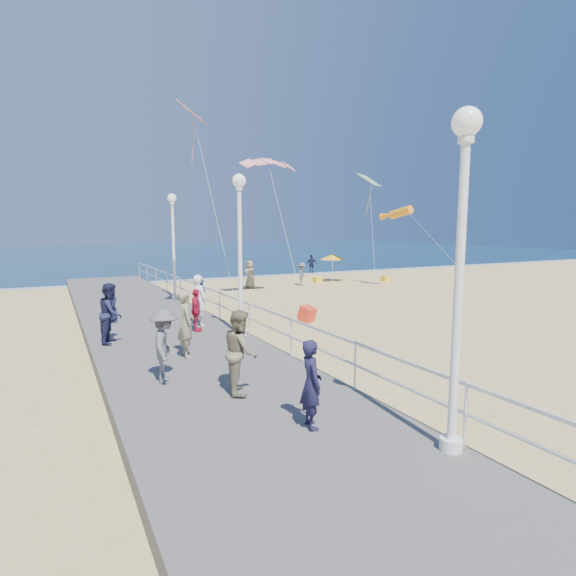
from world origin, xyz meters
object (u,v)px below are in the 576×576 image
spectator_3 (196,310)px  beach_walker_b (312,264)px  beach_walker_a (302,274)px  spectator_7 (111,313)px  beach_walker_c (250,274)px  beach_chair_right (385,279)px  spectator_4 (111,303)px  woman_holding_toddler (199,300)px  spectator_2 (165,346)px  toddler_held (201,291)px  spectator_6 (186,323)px  lamp_post_mid (240,238)px  spectator_1 (241,351)px  lamp_post_far (173,235)px  spectator_0 (311,384)px  lamp_post_near (461,247)px  beach_chair_left (318,279)px  box_kite (307,316)px  beach_umbrella (333,257)px

spectator_3 → beach_walker_b: spectator_3 is taller
beach_walker_a → spectator_7: bearing=176.5°
beach_walker_c → beach_chair_right: beach_walker_c is taller
spectator_3 → spectator_4: 3.92m
woman_holding_toddler → beach_chair_right: 20.77m
spectator_2 → beach_walker_c: bearing=-13.6°
spectator_2 → spectator_4: bearing=17.0°
woman_holding_toddler → spectator_7: (-3.18, -1.23, 0.00)m
woman_holding_toddler → beach_walker_b: 24.73m
toddler_held → spectator_6: spectator_6 is taller
toddler_held → beach_walker_c: (6.86, 11.60, -0.74)m
lamp_post_mid → spectator_4: lamp_post_mid is taller
spectator_4 → spectator_2: bearing=-175.8°
spectator_1 → beach_walker_a: size_ratio=1.12×
lamp_post_mid → spectator_2: bearing=-132.9°
spectator_2 → spectator_6: 2.13m
lamp_post_far → spectator_2: bearing=-104.8°
toddler_held → spectator_0: size_ratio=0.53×
woman_holding_toddler → spectator_3: (-0.38, -0.91, -0.20)m
lamp_post_near → woman_holding_toddler: lamp_post_near is taller
lamp_post_mid → beach_walker_c: lamp_post_mid is taller
lamp_post_near → beach_chair_left: bearing=62.9°
beach_walker_b → beach_walker_a: bearing=62.9°
spectator_2 → spectator_3: bearing=-9.0°
beach_walker_a → beach_chair_right: (6.90, -0.82, -0.61)m
spectator_2 → beach_chair_right: bearing=-36.1°
spectator_0 → spectator_7: bearing=28.2°
box_kite → beach_umbrella: beach_umbrella is taller
spectator_3 → spectator_7: spectator_7 is taller
spectator_0 → spectator_4: (-2.04, 11.56, -0.07)m
woman_holding_toddler → beach_chair_right: woman_holding_toddler is taller
spectator_2 → spectator_6: size_ratio=0.92×
spectator_0 → beach_umbrella: bearing=-22.6°
lamp_post_mid → beach_chair_right: bearing=37.0°
spectator_3 → spectator_4: size_ratio=1.02×
woman_holding_toddler → spectator_1: woman_holding_toddler is taller
woman_holding_toddler → beach_walker_a: 15.83m
beach_walker_c → beach_chair_right: size_ratio=3.42×
spectator_0 → beach_walker_c: spectator_0 is taller
spectator_0 → beach_walker_c: 22.53m
spectator_6 → beach_umbrella: size_ratio=0.88×
lamp_post_far → beach_umbrella: (13.26, 5.47, -1.75)m
spectator_6 → spectator_3: bearing=-18.9°
spectator_7 → beach_walker_c: bearing=-15.7°
spectator_4 → beach_walker_a: spectator_4 is taller
lamp_post_mid → beach_walker_c: (6.24, 13.93, -2.72)m
spectator_4 → spectator_7: spectator_7 is taller
woman_holding_toddler → beach_chair_left: size_ratio=3.43×
woman_holding_toddler → spectator_1: size_ratio=1.03×
lamp_post_far → spectator_1: bearing=-98.2°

